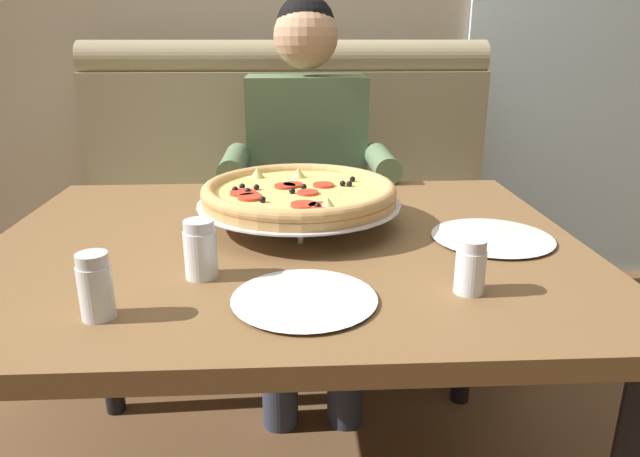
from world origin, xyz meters
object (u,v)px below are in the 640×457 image
(pizza, at_px, (299,194))
(shaker_pepper_flakes, at_px, (470,270))
(dining_table, at_px, (286,274))
(diner_main, at_px, (308,174))
(shaker_oregano, at_px, (201,253))
(plate_near_right, at_px, (492,235))
(shaker_parmesan, at_px, (96,291))
(plate_near_left, at_px, (304,295))
(booth_bench, at_px, (288,235))

(pizza, distance_m, shaker_pepper_flakes, 0.48)
(dining_table, relative_size, shaker_pepper_flakes, 13.20)
(diner_main, bearing_deg, shaker_pepper_flakes, -75.90)
(diner_main, relative_size, shaker_oregano, 11.79)
(shaker_oregano, bearing_deg, shaker_pepper_flakes, -10.89)
(plate_near_right, bearing_deg, shaker_parmesan, -156.44)
(dining_table, xyz_separation_m, pizza, (0.03, 0.10, 0.16))
(shaker_pepper_flakes, xyz_separation_m, plate_near_left, (-0.28, -0.02, -0.03))
(shaker_pepper_flakes, distance_m, plate_near_right, 0.29)
(shaker_oregano, distance_m, plate_near_right, 0.62)
(plate_near_left, distance_m, plate_near_right, 0.50)
(dining_table, relative_size, plate_near_right, 4.86)
(diner_main, bearing_deg, booth_bench, 104.70)
(shaker_pepper_flakes, bearing_deg, plate_near_left, -175.74)
(booth_bench, bearing_deg, shaker_pepper_flakes, -75.77)
(shaker_oregano, bearing_deg, diner_main, 76.12)
(dining_table, bearing_deg, shaker_pepper_flakes, -41.53)
(dining_table, height_order, plate_near_left, plate_near_left)
(diner_main, relative_size, shaker_parmesan, 11.92)
(shaker_oregano, height_order, plate_near_right, shaker_oregano)
(booth_bench, xyz_separation_m, pizza, (0.03, -0.87, 0.41))
(diner_main, relative_size, plate_near_right, 4.90)
(dining_table, distance_m, diner_main, 0.71)
(shaker_parmesan, relative_size, shaker_oregano, 0.99)
(pizza, bearing_deg, shaker_oregano, -122.24)
(booth_bench, bearing_deg, dining_table, -90.00)
(shaker_parmesan, xyz_separation_m, plate_near_left, (0.32, 0.04, -0.03))
(shaker_pepper_flakes, distance_m, shaker_oregano, 0.48)
(plate_near_right, bearing_deg, plate_near_left, -145.80)
(dining_table, distance_m, shaker_pepper_flakes, 0.44)
(shaker_pepper_flakes, relative_size, plate_near_right, 0.37)
(shaker_pepper_flakes, xyz_separation_m, shaker_oregano, (-0.47, 0.09, 0.01))
(shaker_parmesan, xyz_separation_m, shaker_oregano, (0.14, 0.15, 0.00))
(plate_near_right, bearing_deg, diner_main, 117.57)
(booth_bench, xyz_separation_m, dining_table, (0.00, -0.97, 0.25))
(diner_main, xyz_separation_m, plate_near_right, (0.38, -0.72, 0.03))
(pizza, distance_m, plate_near_left, 0.41)
(shaker_parmesan, bearing_deg, dining_table, 49.74)
(diner_main, bearing_deg, plate_near_right, -62.43)
(booth_bench, bearing_deg, pizza, -87.88)
(booth_bench, xyz_separation_m, diner_main, (0.07, -0.27, 0.31))
(plate_near_right, bearing_deg, shaker_oregano, -164.11)
(booth_bench, distance_m, plate_near_left, 1.32)
(diner_main, distance_m, shaker_parmesan, 1.10)
(pizza, xyz_separation_m, shaker_pepper_flakes, (0.28, -0.38, -0.03))
(plate_near_left, bearing_deg, booth_bench, 91.51)
(dining_table, bearing_deg, diner_main, 84.31)
(booth_bench, xyz_separation_m, shaker_oregano, (-0.15, -1.16, 0.38))
(shaker_pepper_flakes, bearing_deg, plate_near_right, 63.35)
(shaker_parmesan, height_order, plate_near_right, shaker_parmesan)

